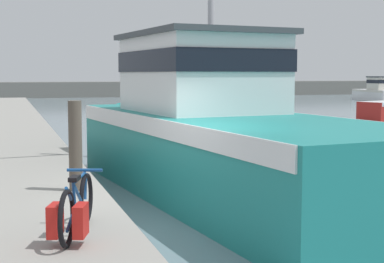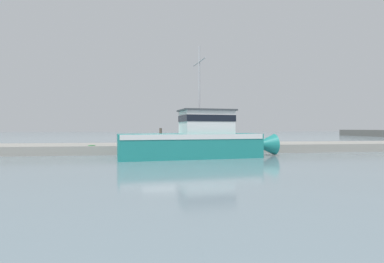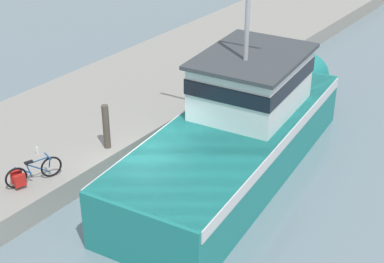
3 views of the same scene
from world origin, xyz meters
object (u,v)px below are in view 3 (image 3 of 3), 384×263
Objects in this scene: mooring_post at (106,127)px; fishing_boat_main at (240,127)px; bicycle_touring at (29,174)px; water_bottle_on_curb at (37,150)px.

fishing_boat_main is at bearing 38.00° from mooring_post.
water_bottle_on_curb is (-1.12, 1.24, -0.20)m from bicycle_touring.
fishing_boat_main is 51.22× the size of water_bottle_on_curb.
fishing_boat_main is 7.71× the size of bicycle_touring.
fishing_boat_main reaches higher than mooring_post.
mooring_post is at bearing 102.10° from bicycle_touring.
mooring_post is at bearing 47.37° from water_bottle_on_curb.
mooring_post is at bearing -148.72° from fishing_boat_main.
fishing_boat_main is at bearing 41.19° from water_bottle_on_curb.
bicycle_touring is 2.87m from mooring_post.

